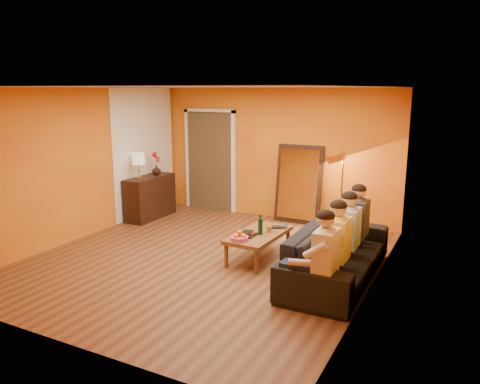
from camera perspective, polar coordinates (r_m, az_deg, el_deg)
The scene contains 27 objects.
room_shell at distance 7.28m, azimuth -2.92°, elevation 2.38°, with size 5.00×5.50×2.60m.
white_accent at distance 9.80m, azimuth -11.56°, elevation 4.76°, with size 0.02×1.90×2.58m, color white.
doorway_recess at distance 10.16m, azimuth -3.33°, elevation 3.84°, with size 1.06×0.30×2.10m, color #3F2D19.
door_jamb_left at distance 10.36m, azimuth -6.40°, elevation 3.95°, with size 0.08×0.06×2.20m, color white.
door_jamb_right at distance 9.79m, azimuth -0.80°, elevation 3.52°, with size 0.08×0.06×2.20m, color white.
door_header at distance 9.95m, azimuth -3.76°, elevation 9.85°, with size 1.22×0.06×0.08m, color white.
mirror_frame at distance 9.18m, azimuth 7.18°, elevation 0.98°, with size 0.92×0.06×1.52m, color black.
mirror_glass at distance 9.14m, azimuth 7.09°, elevation 0.94°, with size 0.78×0.02×1.36m, color white.
sideboard at distance 9.65m, azimuth -10.93°, elevation -0.62°, with size 0.44×1.18×0.85m, color black.
table_lamp at distance 9.29m, azimuth -12.24°, elevation 3.10°, with size 0.24×0.24×0.51m, color beige, non-canonical shape.
sofa at distance 6.64m, azimuth 11.74°, elevation -7.32°, with size 0.96×2.45×0.72m, color black.
coffee_table at distance 7.24m, azimuth 2.28°, elevation -6.60°, with size 0.62×1.22×0.42m, color brown, non-canonical shape.
floor_lamp at distance 8.48m, azimuth 12.26°, elevation -0.44°, with size 0.30×0.24×1.44m, color gold, non-canonical shape.
dog at distance 6.69m, azimuth 11.27°, elevation -7.38°, with size 0.36×0.56×0.66m, color olive, non-canonical shape.
person_far_left at distance 5.61m, azimuth 10.38°, elevation -8.24°, with size 0.70×0.44×1.22m, color beige, non-canonical shape.
person_mid_left at distance 6.11m, azimuth 11.89°, elevation -6.56°, with size 0.70×0.44×1.22m, color #E4DA4C, non-canonical shape.
person_mid_right at distance 6.62m, azimuth 13.16°, elevation -5.13°, with size 0.70×0.44×1.22m, color #98BEEC, non-canonical shape.
person_far_right at distance 7.13m, azimuth 14.24°, elevation -3.91°, with size 0.70×0.44×1.22m, color #313136, non-canonical shape.
fruit_bowl at distance 6.80m, azimuth -0.07°, elevation -5.27°, with size 0.26×0.26×0.16m, color #BF437F, non-canonical shape.
wine_bottle at distance 7.06m, azimuth 2.50°, elevation -3.98°, with size 0.07×0.07×0.31m, color black.
tumbler at distance 7.22m, azimuth 3.56°, elevation -4.53°, with size 0.10×0.10×0.09m, color #B27F3F.
laptop at distance 7.41m, azimuth 4.70°, elevation -4.37°, with size 0.32×0.20×0.03m, color black.
book_lower at distance 7.07m, azimuth 0.28°, elevation -5.15°, with size 0.20×0.27×0.03m, color black.
book_mid at distance 7.07m, azimuth 0.39°, elevation -4.97°, with size 0.17×0.23×0.02m, color red.
book_upper at distance 7.05m, azimuth 0.24°, elevation -4.86°, with size 0.16×0.21×0.02m, color black.
vase at distance 9.74m, azimuth -10.16°, elevation 2.66°, with size 0.18×0.18×0.19m, color black.
flowers at distance 9.70m, azimuth -10.22°, elevation 4.20°, with size 0.17×0.17×0.48m, color red, non-canonical shape.
Camera 1 is at (3.58, -5.84, 2.58)m, focal length 35.00 mm.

